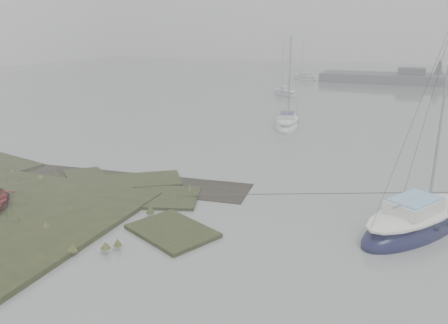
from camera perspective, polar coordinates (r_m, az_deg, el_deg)
ground at (r=46.58m, az=10.93°, el=6.47°), size 160.00×160.00×0.00m
sailboat_main at (r=20.24m, az=23.72°, el=-7.33°), size 5.46×6.97×9.60m
sailboat_white at (r=38.81m, az=8.24°, el=4.97°), size 3.01×6.20×8.39m
sailboat_far_a at (r=58.46m, az=7.89°, el=8.89°), size 4.93×5.12×7.55m
sailboat_far_c at (r=77.76m, az=10.44°, el=10.70°), size 5.53×4.53×7.70m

